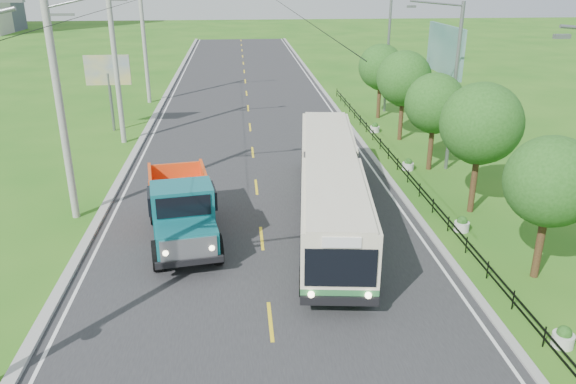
{
  "coord_description": "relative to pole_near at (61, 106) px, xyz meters",
  "views": [
    {
      "loc": [
        -0.8,
        -15.1,
        10.42
      ],
      "look_at": [
        1.14,
        6.39,
        1.9
      ],
      "focal_mm": 35.0,
      "sensor_mm": 36.0,
      "label": 1
    }
  ],
  "objects": [
    {
      "name": "curb_left",
      "position": [
        1.06,
        11.0,
        -5.02
      ],
      "size": [
        0.4,
        120.0,
        0.15
      ],
      "primitive_type": "cube",
      "color": "#9E9E99",
      "rests_on": "ground"
    },
    {
      "name": "tree_fourth",
      "position": [
        18.12,
        5.14,
        -1.51
      ],
      "size": [
        3.24,
        3.31,
        5.4
      ],
      "color": "#382314",
      "rests_on": "ground"
    },
    {
      "name": "planter_far",
      "position": [
        16.86,
        13.0,
        -4.81
      ],
      "size": [
        0.64,
        0.64,
        0.67
      ],
      "color": "silver",
      "rests_on": "ground"
    },
    {
      "name": "tree_third",
      "position": [
        18.12,
        -0.86,
        -1.11
      ],
      "size": [
        3.6,
        3.62,
        6.0
      ],
      "color": "#382314",
      "rests_on": "ground"
    },
    {
      "name": "billboard_left",
      "position": [
        -1.24,
        15.0,
        -1.23
      ],
      "size": [
        3.0,
        0.2,
        5.2
      ],
      "color": "slate",
      "rests_on": "ground"
    },
    {
      "name": "billboard_right",
      "position": [
        20.56,
        11.0,
        0.25
      ],
      "size": [
        0.24,
        6.0,
        7.3
      ],
      "color": "slate",
      "rests_on": "ground"
    },
    {
      "name": "tree_back",
      "position": [
        18.12,
        17.14,
        -1.44
      ],
      "size": [
        3.3,
        3.36,
        5.5
      ],
      "color": "#382314",
      "rests_on": "ground"
    },
    {
      "name": "streetlight_far",
      "position": [
        18.9,
        19.0,
        -0.19
      ],
      "size": [
        3.02,
        0.2,
        9.07
      ],
      "color": "slate",
      "rests_on": "ground"
    },
    {
      "name": "pole_near",
      "position": [
        0.0,
        0.0,
        0.0
      ],
      "size": [
        3.51,
        0.32,
        10.0
      ],
      "color": "gray",
      "rests_on": "ground"
    },
    {
      "name": "edge_line_left",
      "position": [
        1.61,
        11.0,
        -5.07
      ],
      "size": [
        0.12,
        120.0,
        0.0
      ],
      "primitive_type": "cube",
      "color": "silver",
      "rests_on": "road"
    },
    {
      "name": "road",
      "position": [
        8.26,
        11.0,
        -5.08
      ],
      "size": [
        14.0,
        120.0,
        0.02
      ],
      "primitive_type": "cube",
      "color": "#28282B",
      "rests_on": "ground"
    },
    {
      "name": "dump_truck",
      "position": [
        5.04,
        -2.84,
        -3.53
      ],
      "size": [
        3.46,
        6.87,
        2.76
      ],
      "rotation": [
        0.0,
        0.0,
        0.16
      ],
      "color": "#116169",
      "rests_on": "ground"
    },
    {
      "name": "ground",
      "position": [
        8.26,
        -9.0,
        -5.09
      ],
      "size": [
        240.0,
        240.0,
        0.0
      ],
      "primitive_type": "plane",
      "color": "#246217",
      "rests_on": "ground"
    },
    {
      "name": "centre_dash",
      "position": [
        8.26,
        -9.0,
        -5.07
      ],
      "size": [
        0.12,
        2.2,
        0.0
      ],
      "primitive_type": "cube",
      "color": "yellow",
      "rests_on": "road"
    },
    {
      "name": "planter_mid",
      "position": [
        16.86,
        5.0,
        -4.81
      ],
      "size": [
        0.64,
        0.64,
        0.67
      ],
      "color": "silver",
      "rests_on": "ground"
    },
    {
      "name": "edge_line_right",
      "position": [
        14.91,
        11.0,
        -5.07
      ],
      "size": [
        0.12,
        120.0,
        0.0
      ],
      "primitive_type": "cube",
      "color": "silver",
      "rests_on": "road"
    },
    {
      "name": "streetlight_mid",
      "position": [
        18.9,
        5.0,
        -0.19
      ],
      "size": [
        3.02,
        0.2,
        9.07
      ],
      "color": "slate",
      "rests_on": "ground"
    },
    {
      "name": "tree_fifth",
      "position": [
        18.12,
        11.14,
        -1.24
      ],
      "size": [
        3.48,
        3.52,
        5.8
      ],
      "color": "#382314",
      "rests_on": "ground"
    },
    {
      "name": "pole_far",
      "position": [
        0.0,
        24.0,
        0.0
      ],
      "size": [
        3.51,
        0.32,
        10.0
      ],
      "color": "gray",
      "rests_on": "ground"
    },
    {
      "name": "planter_near",
      "position": [
        16.86,
        -3.0,
        -4.81
      ],
      "size": [
        0.64,
        0.64,
        0.67
      ],
      "color": "silver",
      "rests_on": "ground"
    },
    {
      "name": "tree_second",
      "position": [
        18.12,
        -6.86,
        -1.57
      ],
      "size": [
        3.18,
        3.26,
        5.3
      ],
      "color": "#382314",
      "rests_on": "ground"
    },
    {
      "name": "railing_right",
      "position": [
        16.26,
        5.0,
        -4.79
      ],
      "size": [
        0.04,
        40.0,
        0.6
      ],
      "primitive_type": "cube",
      "color": "black",
      "rests_on": "ground"
    },
    {
      "name": "bus",
      "position": [
        11.38,
        -1.36,
        -3.29
      ],
      "size": [
        4.31,
        15.71,
        3.0
      ],
      "rotation": [
        0.0,
        0.0,
        -0.12
      ],
      "color": "#2C703A",
      "rests_on": "ground"
    },
    {
      "name": "curb_right",
      "position": [
        15.41,
        11.0,
        -5.04
      ],
      "size": [
        0.3,
        120.0,
        0.1
      ],
      "primitive_type": "cube",
      "color": "#9E9E99",
      "rests_on": "ground"
    },
    {
      "name": "pole_mid",
      "position": [
        0.0,
        12.0,
        0.0
      ],
      "size": [
        3.51,
        0.32,
        10.0
      ],
      "color": "gray",
      "rests_on": "ground"
    },
    {
      "name": "planter_front",
      "position": [
        16.86,
        -11.0,
        -4.81
      ],
      "size": [
        0.64,
        0.64,
        0.67
      ],
      "color": "silver",
      "rests_on": "ground"
    }
  ]
}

